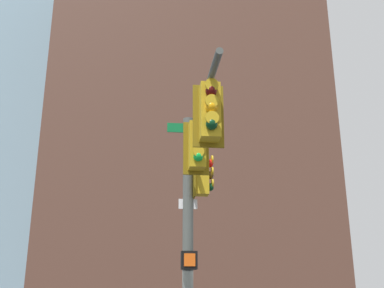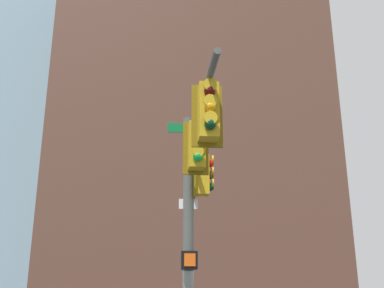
# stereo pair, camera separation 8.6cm
# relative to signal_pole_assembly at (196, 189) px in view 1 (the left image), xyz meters

# --- Properties ---
(signal_pole_assembly) EXTENTS (1.16, 5.34, 6.24)m
(signal_pole_assembly) POSITION_rel_signal_pole_assembly_xyz_m (0.00, 0.00, 0.00)
(signal_pole_assembly) COLOR #4C514C
(signal_pole_assembly) RESTS_ON ground_plane
(building_brick_nearside) EXTENTS (18.90, 19.10, 37.07)m
(building_brick_nearside) POSITION_rel_signal_pole_assembly_xyz_m (2.73, 27.41, 14.35)
(building_brick_nearside) COLOR brown
(building_brick_nearside) RESTS_ON ground_plane
(building_glass_tower) EXTENTS (33.39, 31.84, 70.69)m
(building_glass_tower) POSITION_rel_signal_pole_assembly_xyz_m (-19.59, 52.49, 31.16)
(building_glass_tower) COLOR #8CB2C6
(building_glass_tower) RESTS_ON ground_plane
(building_brick_farside) EXTENTS (21.11, 16.31, 37.78)m
(building_brick_farside) POSITION_rel_signal_pole_assembly_xyz_m (-9.72, 47.97, 14.71)
(building_brick_farside) COLOR #4C3328
(building_brick_farside) RESTS_ON ground_plane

